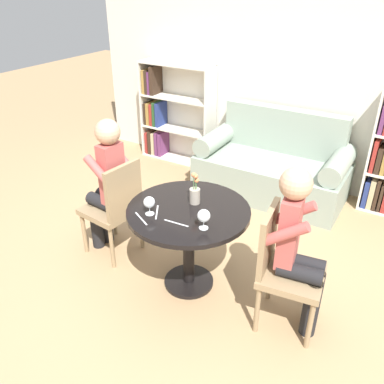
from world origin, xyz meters
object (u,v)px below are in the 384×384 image
at_px(flower_vase, 195,193).
at_px(wine_glass_right, 204,216).
at_px(chair_right, 283,264).
at_px(wine_glass_left, 149,203).
at_px(couch, 273,168).
at_px(person_left, 107,184).
at_px(chair_left, 116,205).
at_px(bookshelf_left, 170,114).
at_px(person_right, 299,248).

bearing_deg(flower_vase, wine_glass_right, -49.42).
xyz_separation_m(chair_right, wine_glass_left, (-0.95, -0.21, 0.30)).
bearing_deg(chair_right, wine_glass_left, 94.72).
bearing_deg(wine_glass_left, flower_vase, 57.07).
relative_size(couch, wine_glass_right, 11.16).
height_order(person_left, flower_vase, person_left).
relative_size(chair_right, flower_vase, 3.51).
relative_size(chair_left, wine_glass_left, 6.44).
xyz_separation_m(couch, flower_vase, (-0.01, -1.70, 0.48)).
height_order(couch, bookshelf_left, bookshelf_left).
distance_m(person_right, flower_vase, 0.86).
bearing_deg(couch, bookshelf_left, 170.07).
height_order(chair_left, flower_vase, flower_vase).
bearing_deg(person_right, chair_right, 95.01).
bearing_deg(person_left, chair_right, 94.85).
bearing_deg(wine_glass_right, person_left, 168.78).
bearing_deg(chair_right, wine_glass_right, 100.03).
distance_m(couch, chair_right, 1.96).
distance_m(bookshelf_left, person_right, 3.15).
bearing_deg(person_left, chair_left, 85.70).
height_order(person_right, wine_glass_right, person_right).
height_order(couch, flower_vase, flower_vase).
bearing_deg(chair_left, chair_right, 95.39).
distance_m(bookshelf_left, wine_glass_right, 2.86).
height_order(person_left, wine_glass_left, person_left).
distance_m(wine_glass_left, wine_glass_right, 0.43).
xyz_separation_m(bookshelf_left, person_right, (2.39, -2.05, 0.05)).
height_order(couch, person_left, person_left).
height_order(chair_left, chair_right, same).
bearing_deg(wine_glass_left, chair_left, 156.78).
xyz_separation_m(couch, bookshelf_left, (-1.55, 0.27, 0.29)).
xyz_separation_m(person_left, person_right, (1.67, -0.02, -0.01)).
bearing_deg(person_right, wine_glass_right, 99.32).
distance_m(chair_right, wine_glass_left, 1.02).
distance_m(chair_right, flower_vase, 0.82).
height_order(couch, wine_glass_left, couch).
bearing_deg(wine_glass_left, wine_glass_right, 5.36).
distance_m(chair_left, wine_glass_right, 1.03).
bearing_deg(chair_left, person_right, 96.15).
xyz_separation_m(bookshelf_left, chair_right, (2.30, -2.07, -0.11)).
bearing_deg(chair_right, flower_vase, 75.04).
height_order(chair_left, wine_glass_right, chair_left).
distance_m(chair_left, chair_right, 1.49).
xyz_separation_m(wine_glass_right, flower_vase, (-0.23, 0.27, -0.01)).
bearing_deg(wine_glass_left, bookshelf_left, 120.58).
height_order(bookshelf_left, chair_right, bookshelf_left).
bearing_deg(person_right, bookshelf_left, 41.77).
bearing_deg(wine_glass_right, chair_left, 168.73).
distance_m(person_right, wine_glass_right, 0.66).
distance_m(person_left, wine_glass_right, 1.08).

